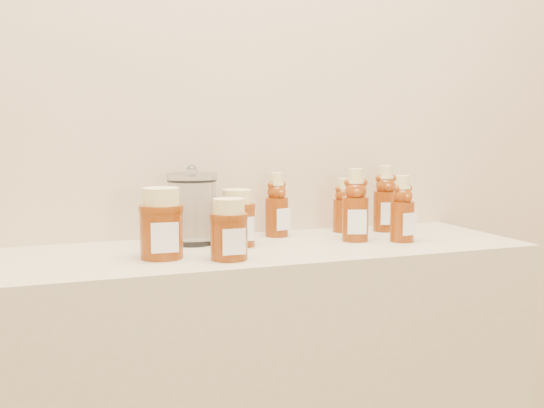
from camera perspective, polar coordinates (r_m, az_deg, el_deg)
name	(u,v)px	position (r m, az deg, el deg)	size (l,w,h in m)	color
wall_back	(234,51)	(1.70, -3.23, 12.68)	(3.50, 0.02, 2.70)	tan
bear_bottle_back_left	(277,200)	(1.66, 0.39, 0.31)	(0.06, 0.06, 0.18)	#652507
bear_bottle_back_mid	(343,202)	(1.74, 5.96, 0.18)	(0.05, 0.05, 0.15)	#652507
bear_bottle_back_right	(385,194)	(1.76, 9.47, 0.82)	(0.06, 0.06, 0.19)	#652507
bear_bottle_front_left	(356,200)	(1.60, 7.00, 0.31)	(0.07, 0.07, 0.19)	#652507
bear_bottle_front_right	(402,204)	(1.61, 10.85, -0.03)	(0.06, 0.06, 0.17)	#652507
honey_jar_left	(161,223)	(1.41, -9.24, -1.59)	(0.09, 0.09, 0.14)	#652507
honey_jar_back	(238,218)	(1.53, -2.90, -1.16)	(0.08, 0.08, 0.13)	#652507
honey_jar_front	(229,229)	(1.38, -3.63, -2.11)	(0.08, 0.08, 0.12)	#652507
glass_canister	(192,206)	(1.56, -6.70, -0.14)	(0.11, 0.11, 0.18)	white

